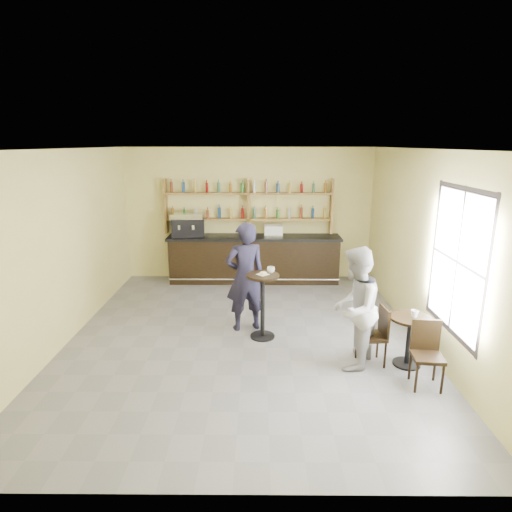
{
  "coord_description": "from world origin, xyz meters",
  "views": [
    {
      "loc": [
        0.25,
        -6.9,
        3.29
      ],
      "look_at": [
        0.2,
        0.8,
        1.25
      ],
      "focal_mm": 30.0,
      "sensor_mm": 36.0,
      "label": 1
    }
  ],
  "objects_px": {
    "pedestal_table": "(263,306)",
    "cafe_table": "(409,341)",
    "man_main": "(245,277)",
    "bar_counter": "(254,259)",
    "espresso_machine": "(188,225)",
    "patron_second": "(355,308)",
    "chair_west": "(372,336)",
    "chair_south": "(428,356)",
    "pastry_case": "(273,231)"
  },
  "relations": [
    {
      "from": "pedestal_table",
      "to": "cafe_table",
      "type": "relative_size",
      "value": 1.46
    },
    {
      "from": "cafe_table",
      "to": "man_main",
      "type": "bearing_deg",
      "value": 152.37
    },
    {
      "from": "pedestal_table",
      "to": "cafe_table",
      "type": "distance_m",
      "value": 2.4
    },
    {
      "from": "bar_counter",
      "to": "man_main",
      "type": "xyz_separation_m",
      "value": [
        -0.13,
        -2.81,
        0.43
      ]
    },
    {
      "from": "espresso_machine",
      "to": "cafe_table",
      "type": "height_order",
      "value": "espresso_machine"
    },
    {
      "from": "bar_counter",
      "to": "cafe_table",
      "type": "height_order",
      "value": "bar_counter"
    },
    {
      "from": "man_main",
      "to": "patron_second",
      "type": "height_order",
      "value": "man_main"
    },
    {
      "from": "espresso_machine",
      "to": "chair_west",
      "type": "relative_size",
      "value": 0.84
    },
    {
      "from": "espresso_machine",
      "to": "chair_south",
      "type": "height_order",
      "value": "espresso_machine"
    },
    {
      "from": "bar_counter",
      "to": "pedestal_table",
      "type": "distance_m",
      "value": 3.18
    },
    {
      "from": "pedestal_table",
      "to": "chair_west",
      "type": "distance_m",
      "value": 1.88
    },
    {
      "from": "pastry_case",
      "to": "chair_south",
      "type": "bearing_deg",
      "value": -72.5
    },
    {
      "from": "man_main",
      "to": "chair_south",
      "type": "distance_m",
      "value": 3.24
    },
    {
      "from": "bar_counter",
      "to": "patron_second",
      "type": "xyz_separation_m",
      "value": [
        1.53,
        -4.14,
        0.37
      ]
    },
    {
      "from": "espresso_machine",
      "to": "patron_second",
      "type": "distance_m",
      "value": 5.2
    },
    {
      "from": "espresso_machine",
      "to": "patron_second",
      "type": "relative_size",
      "value": 0.41
    },
    {
      "from": "espresso_machine",
      "to": "cafe_table",
      "type": "relative_size",
      "value": 0.97
    },
    {
      "from": "chair_south",
      "to": "pastry_case",
      "type": "bearing_deg",
      "value": 117.9
    },
    {
      "from": "cafe_table",
      "to": "chair_south",
      "type": "height_order",
      "value": "chair_south"
    },
    {
      "from": "patron_second",
      "to": "cafe_table",
      "type": "bearing_deg",
      "value": 119.17
    },
    {
      "from": "pastry_case",
      "to": "man_main",
      "type": "xyz_separation_m",
      "value": [
        -0.59,
        -2.81,
        -0.27
      ]
    },
    {
      "from": "chair_west",
      "to": "chair_south",
      "type": "distance_m",
      "value": 0.88
    },
    {
      "from": "bar_counter",
      "to": "cafe_table",
      "type": "distance_m",
      "value": 4.76
    },
    {
      "from": "chair_west",
      "to": "espresso_machine",
      "type": "bearing_deg",
      "value": -144.24
    },
    {
      "from": "pedestal_table",
      "to": "man_main",
      "type": "xyz_separation_m",
      "value": [
        -0.31,
        0.36,
        0.41
      ]
    },
    {
      "from": "bar_counter",
      "to": "pastry_case",
      "type": "height_order",
      "value": "pastry_case"
    },
    {
      "from": "pedestal_table",
      "to": "chair_south",
      "type": "xyz_separation_m",
      "value": [
        2.25,
        -1.55,
        -0.11
      ]
    },
    {
      "from": "espresso_machine",
      "to": "pastry_case",
      "type": "xyz_separation_m",
      "value": [
        2.05,
        0.0,
        -0.14
      ]
    },
    {
      "from": "cafe_table",
      "to": "chair_south",
      "type": "distance_m",
      "value": 0.61
    },
    {
      "from": "bar_counter",
      "to": "patron_second",
      "type": "relative_size",
      "value": 2.24
    },
    {
      "from": "pastry_case",
      "to": "cafe_table",
      "type": "distance_m",
      "value": 4.63
    },
    {
      "from": "pastry_case",
      "to": "pedestal_table",
      "type": "relative_size",
      "value": 0.39
    },
    {
      "from": "bar_counter",
      "to": "cafe_table",
      "type": "relative_size",
      "value": 5.26
    },
    {
      "from": "pastry_case",
      "to": "patron_second",
      "type": "distance_m",
      "value": 4.29
    },
    {
      "from": "pedestal_table",
      "to": "bar_counter",
      "type": "bearing_deg",
      "value": 93.27
    },
    {
      "from": "espresso_machine",
      "to": "pedestal_table",
      "type": "height_order",
      "value": "espresso_machine"
    },
    {
      "from": "pastry_case",
      "to": "cafe_table",
      "type": "relative_size",
      "value": 0.57
    },
    {
      "from": "bar_counter",
      "to": "man_main",
      "type": "relative_size",
      "value": 2.1
    },
    {
      "from": "bar_counter",
      "to": "chair_west",
      "type": "height_order",
      "value": "bar_counter"
    },
    {
      "from": "pedestal_table",
      "to": "chair_south",
      "type": "distance_m",
      "value": 2.74
    },
    {
      "from": "pedestal_table",
      "to": "patron_second",
      "type": "height_order",
      "value": "patron_second"
    },
    {
      "from": "man_main",
      "to": "chair_south",
      "type": "xyz_separation_m",
      "value": [
        2.56,
        -1.91,
        -0.52
      ]
    },
    {
      "from": "bar_counter",
      "to": "patron_second",
      "type": "height_order",
      "value": "patron_second"
    },
    {
      "from": "patron_second",
      "to": "man_main",
      "type": "bearing_deg",
      "value": -100.85
    },
    {
      "from": "chair_south",
      "to": "patron_second",
      "type": "bearing_deg",
      "value": 152.41
    },
    {
      "from": "espresso_machine",
      "to": "man_main",
      "type": "bearing_deg",
      "value": -71.47
    },
    {
      "from": "man_main",
      "to": "patron_second",
      "type": "bearing_deg",
      "value": 123.54
    },
    {
      "from": "man_main",
      "to": "patron_second",
      "type": "distance_m",
      "value": 2.13
    },
    {
      "from": "pedestal_table",
      "to": "espresso_machine",
      "type": "bearing_deg",
      "value": 119.13
    },
    {
      "from": "cafe_table",
      "to": "chair_west",
      "type": "height_order",
      "value": "chair_west"
    }
  ]
}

